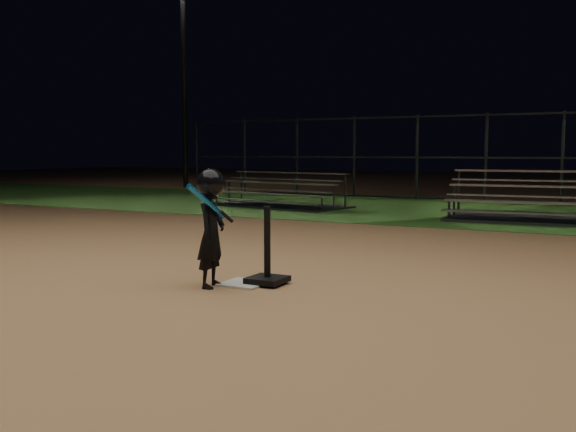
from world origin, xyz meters
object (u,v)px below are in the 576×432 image
Objects in this scene: child_batter at (211,225)px; bleacher_left at (277,200)px; bleacher_right at (555,211)px; light_pole_left at (183,61)px; batting_tee at (267,268)px; home_plate at (244,284)px.

child_batter is 0.32× the size of bleacher_left.
bleacher_right is 16.49m from light_pole_left.
batting_tee is at bearing -51.30° from bleacher_left.
bleacher_left reaches higher than batting_tee.
home_plate is at bearing -52.23° from child_batter.
batting_tee is 8.37m from bleacher_right.
home_plate is 0.55× the size of batting_tee.
bleacher_left is at bearing 172.09° from bleacher_right.
batting_tee is 0.21× the size of bleacher_left.
home_plate is 0.05× the size of light_pole_left.
batting_tee is 9.78m from bleacher_left.
child_batter is (-0.45, -0.38, 0.48)m from batting_tee.
bleacher_right is at bearing 75.60° from batting_tee.
bleacher_right is 0.52× the size of light_pole_left.
bleacher_left is (-4.40, 8.74, 0.17)m from home_plate.
bleacher_right is at bearing -27.03° from child_batter.
light_pole_left reaches higher than bleacher_left.
batting_tee is 0.65× the size of child_batter.
bleacher_right is (2.53, 8.49, -0.45)m from child_batter.
child_batter is at bearing -139.91° from batting_tee.
light_pole_left is (-12.22, 14.83, 4.77)m from batting_tee.
bleacher_left is 0.47× the size of light_pole_left.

